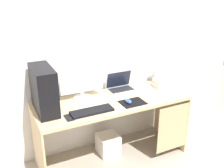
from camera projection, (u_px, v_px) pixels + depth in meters
The scene contains 13 objects.
ground_plane at pixel (112, 156), 3.07m from camera, with size 8.00×8.00×0.00m, color #9E9384.
wall_back at pixel (98, 40), 2.89m from camera, with size 4.00×0.05×2.60m.
desk at pixel (114, 111), 2.85m from camera, with size 1.65×0.63×0.73m.
pc_tower at pixel (44, 90), 2.48m from camera, with size 0.18×0.44×0.44m, color black.
monitor at pixel (82, 82), 2.77m from camera, with size 0.47×0.19×0.37m.
laptop at pixel (121, 86), 3.03m from camera, with size 0.32×0.23×0.22m.
speaker at pixel (156, 77), 3.26m from camera, with size 0.10×0.10×0.14m, color #B7BCC6.
projector at pixel (162, 83), 3.13m from camera, with size 0.20×0.14×0.10m, color silver.
keyboard at pixel (92, 111), 2.53m from camera, with size 0.42×0.14×0.02m, color black.
mousepad at pixel (133, 102), 2.73m from camera, with size 0.26×0.20×0.01m, color black.
mouse_left at pixel (128, 101), 2.71m from camera, with size 0.06×0.10×0.03m, color #2D51B2.
cell_phone at pixel (69, 118), 2.42m from camera, with size 0.07×0.13×0.01m, color black.
subwoofer at pixel (108, 144), 3.09m from camera, with size 0.24×0.24×0.24m, color white.
Camera 1 is at (-1.12, -2.28, 1.91)m, focal length 42.05 mm.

